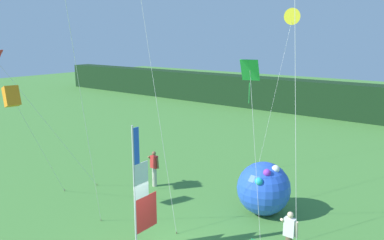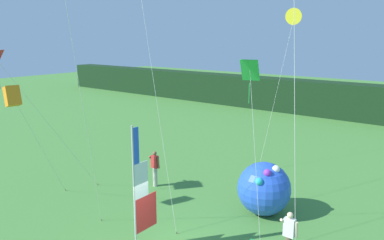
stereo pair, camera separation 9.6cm
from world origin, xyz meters
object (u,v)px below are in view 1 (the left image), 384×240
at_px(inflatable_balloon, 264,188).
at_px(kite_yellow_delta_4, 293,17).
at_px(kite_red_diamond_0, 2,68).
at_px(person_mid_field, 154,168).
at_px(kite_orange_box_6, 12,97).
at_px(kite_green_diamond_2, 250,79).
at_px(banner_flag, 141,194).
at_px(person_near_banner, 289,235).

relative_size(inflatable_balloon, kite_yellow_delta_4, 0.25).
bearing_deg(kite_red_diamond_0, person_mid_field, 57.10).
bearing_deg(kite_orange_box_6, inflatable_balloon, 40.69).
bearing_deg(kite_green_diamond_2, kite_yellow_delta_4, 105.95).
bearing_deg(kite_red_diamond_0, inflatable_balloon, 33.09).
distance_m(banner_flag, person_near_banner, 4.98).
relative_size(banner_flag, person_mid_field, 2.54).
bearing_deg(person_near_banner, kite_yellow_delta_4, 114.26).
relative_size(person_near_banner, person_mid_field, 0.96).
bearing_deg(person_mid_field, kite_yellow_delta_4, 70.91).
bearing_deg(person_near_banner, kite_red_diamond_0, -163.61).
height_order(banner_flag, kite_red_diamond_0, kite_red_diamond_0).
xyz_separation_m(inflatable_balloon, kite_yellow_delta_4, (-2.55, 8.03, 7.19)).
bearing_deg(kite_red_diamond_0, kite_green_diamond_2, 22.39).
bearing_deg(inflatable_balloon, person_mid_field, -173.80).
xyz_separation_m(banner_flag, person_near_banner, (4.05, 2.62, -1.25)).
relative_size(kite_red_diamond_0, kite_green_diamond_2, 1.03).
distance_m(kite_yellow_delta_4, kite_orange_box_6, 15.48).
bearing_deg(kite_green_diamond_2, inflatable_balloon, 98.93).
relative_size(banner_flag, kite_yellow_delta_4, 0.51).
bearing_deg(kite_yellow_delta_4, kite_green_diamond_2, -74.05).
xyz_separation_m(banner_flag, person_mid_field, (-3.70, 4.55, -1.21)).
bearing_deg(kite_red_diamond_0, kite_orange_box_6, -17.72).
bearing_deg(inflatable_balloon, kite_yellow_delta_4, 107.64).
relative_size(banner_flag, person_near_banner, 2.64).
height_order(person_near_banner, inflatable_balloon, inflatable_balloon).
bearing_deg(person_near_banner, inflatable_balloon, 131.04).
bearing_deg(person_mid_field, banner_flag, -50.85).
height_order(banner_flag, kite_orange_box_6, kite_orange_box_6).
relative_size(person_mid_field, kite_yellow_delta_4, 0.20).
relative_size(person_near_banner, kite_green_diamond_2, 0.27).
distance_m(person_near_banner, inflatable_balloon, 3.37).
height_order(kite_red_diamond_0, kite_orange_box_6, kite_red_diamond_0).
bearing_deg(kite_orange_box_6, kite_red_diamond_0, 162.28).
bearing_deg(person_near_banner, kite_orange_box_6, -158.44).
height_order(banner_flag, kite_green_diamond_2, kite_green_diamond_2).
bearing_deg(kite_orange_box_6, kite_green_diamond_2, 29.35).
height_order(kite_red_diamond_0, kite_green_diamond_2, kite_red_diamond_0).
relative_size(kite_red_diamond_0, kite_yellow_delta_4, 0.76).
distance_m(kite_red_diamond_0, kite_orange_box_6, 1.91).
height_order(inflatable_balloon, kite_yellow_delta_4, kite_yellow_delta_4).
bearing_deg(person_mid_field, kite_orange_box_6, -107.47).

